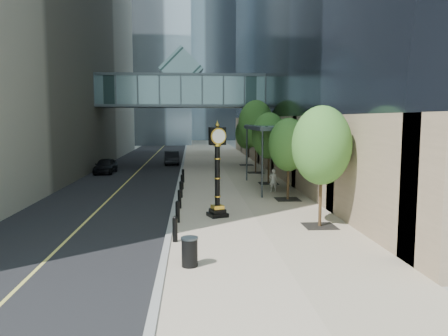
{
  "coord_description": "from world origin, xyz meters",
  "views": [
    {
      "loc": [
        -2.03,
        -15.56,
        4.78
      ],
      "look_at": [
        -0.43,
        5.97,
        2.36
      ],
      "focal_mm": 35.0,
      "sensor_mm": 36.0,
      "label": 1
    }
  ],
  "objects_px": {
    "street_clock": "(217,177)",
    "trash_bin": "(190,253)",
    "pedestrian": "(273,180)",
    "car_near": "(106,166)",
    "car_far": "(171,158)"
  },
  "relations": [
    {
      "from": "street_clock",
      "to": "trash_bin",
      "type": "height_order",
      "value": "street_clock"
    },
    {
      "from": "pedestrian",
      "to": "car_near",
      "type": "relative_size",
      "value": 0.38
    },
    {
      "from": "car_near",
      "to": "car_far",
      "type": "xyz_separation_m",
      "value": [
        5.44,
        7.55,
        0.03
      ]
    },
    {
      "from": "trash_bin",
      "to": "pedestrian",
      "type": "xyz_separation_m",
      "value": [
        5.39,
        14.23,
        0.3
      ]
    },
    {
      "from": "street_clock",
      "to": "car_near",
      "type": "relative_size",
      "value": 1.15
    },
    {
      "from": "street_clock",
      "to": "trash_bin",
      "type": "distance_m",
      "value": 7.46
    },
    {
      "from": "street_clock",
      "to": "car_near",
      "type": "bearing_deg",
      "value": 96.62
    },
    {
      "from": "car_near",
      "to": "street_clock",
      "type": "bearing_deg",
      "value": -62.21
    },
    {
      "from": "trash_bin",
      "to": "pedestrian",
      "type": "relative_size",
      "value": 0.6
    },
    {
      "from": "car_far",
      "to": "pedestrian",
      "type": "bearing_deg",
      "value": 106.88
    },
    {
      "from": "car_near",
      "to": "car_far",
      "type": "height_order",
      "value": "car_far"
    },
    {
      "from": "trash_bin",
      "to": "car_near",
      "type": "height_order",
      "value": "car_near"
    },
    {
      "from": "trash_bin",
      "to": "car_far",
      "type": "xyz_separation_m",
      "value": [
        -2.07,
        32.84,
        0.21
      ]
    },
    {
      "from": "pedestrian",
      "to": "car_near",
      "type": "height_order",
      "value": "pedestrian"
    },
    {
      "from": "pedestrian",
      "to": "car_far",
      "type": "height_order",
      "value": "pedestrian"
    }
  ]
}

